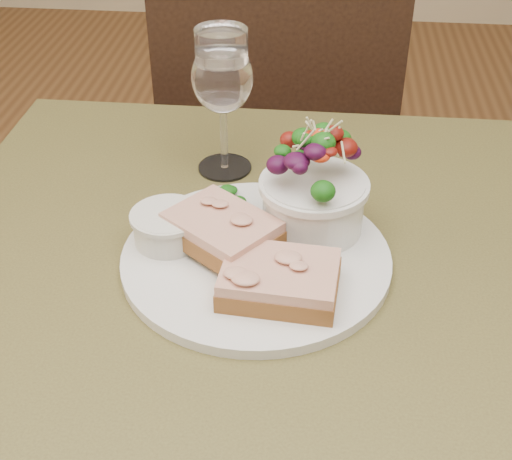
# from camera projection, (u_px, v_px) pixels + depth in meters

# --- Properties ---
(cafe_table) EXTENTS (0.80, 0.80, 0.75)m
(cafe_table) POSITION_uv_depth(u_px,v_px,m) (268.00, 346.00, 0.82)
(cafe_table) COLOR #40391B
(cafe_table) RESTS_ON ground
(chair_far) EXTENTS (0.47, 0.47, 0.90)m
(chair_far) POSITION_uv_depth(u_px,v_px,m) (270.00, 234.00, 1.60)
(chair_far) COLOR black
(chair_far) RESTS_ON ground
(dinner_plate) EXTENTS (0.29, 0.29, 0.01)m
(dinner_plate) POSITION_uv_depth(u_px,v_px,m) (256.00, 258.00, 0.77)
(dinner_plate) COLOR silver
(dinner_plate) RESTS_ON cafe_table
(sandwich_front) EXTENTS (0.12, 0.09, 0.03)m
(sandwich_front) POSITION_uv_depth(u_px,v_px,m) (280.00, 280.00, 0.71)
(sandwich_front) COLOR #523515
(sandwich_front) RESTS_ON dinner_plate
(sandwich_back) EXTENTS (0.14, 0.14, 0.03)m
(sandwich_back) POSITION_uv_depth(u_px,v_px,m) (222.00, 230.00, 0.77)
(sandwich_back) COLOR #523515
(sandwich_back) RESTS_ON dinner_plate
(ramekin) EXTENTS (0.07, 0.07, 0.04)m
(ramekin) POSITION_uv_depth(u_px,v_px,m) (168.00, 226.00, 0.78)
(ramekin) COLOR beige
(ramekin) RESTS_ON dinner_plate
(salad_bowl) EXTENTS (0.11, 0.11, 0.13)m
(salad_bowl) POSITION_uv_depth(u_px,v_px,m) (314.00, 183.00, 0.78)
(salad_bowl) COLOR silver
(salad_bowl) RESTS_ON dinner_plate
(garnish) EXTENTS (0.05, 0.04, 0.02)m
(garnish) POSITION_uv_depth(u_px,v_px,m) (221.00, 197.00, 0.85)
(garnish) COLOR #0D3E0B
(garnish) RESTS_ON dinner_plate
(wine_glass) EXTENTS (0.08, 0.08, 0.18)m
(wine_glass) POSITION_uv_depth(u_px,v_px,m) (222.00, 82.00, 0.87)
(wine_glass) COLOR white
(wine_glass) RESTS_ON cafe_table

